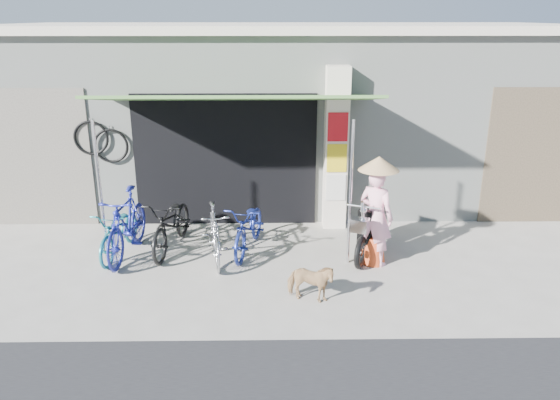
{
  "coord_description": "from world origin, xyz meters",
  "views": [
    {
      "loc": [
        -0.33,
        -7.36,
        3.83
      ],
      "look_at": [
        -0.2,
        1.0,
        1.0
      ],
      "focal_mm": 35.0,
      "sensor_mm": 36.0,
      "label": 1
    }
  ],
  "objects_px": {
    "bike_silver": "(215,234)",
    "bike_navy": "(249,227)",
    "bike_teal": "(120,231)",
    "bike_blue": "(127,224)",
    "bike_black": "(172,223)",
    "nun": "(376,212)",
    "street_dog": "(310,282)",
    "moped": "(372,225)"
  },
  "relations": [
    {
      "from": "bike_teal",
      "to": "bike_silver",
      "type": "xyz_separation_m",
      "value": [
        1.61,
        -0.25,
        0.04
      ]
    },
    {
      "from": "street_dog",
      "to": "bike_navy",
      "type": "bearing_deg",
      "value": 44.75
    },
    {
      "from": "bike_silver",
      "to": "bike_navy",
      "type": "distance_m",
      "value": 0.66
    },
    {
      "from": "bike_blue",
      "to": "bike_black",
      "type": "distance_m",
      "value": 0.75
    },
    {
      "from": "bike_teal",
      "to": "bike_blue",
      "type": "xyz_separation_m",
      "value": [
        0.15,
        -0.05,
        0.14
      ]
    },
    {
      "from": "street_dog",
      "to": "moped",
      "type": "relative_size",
      "value": 0.4
    },
    {
      "from": "bike_blue",
      "to": "nun",
      "type": "bearing_deg",
      "value": -0.13
    },
    {
      "from": "bike_navy",
      "to": "bike_black",
      "type": "bearing_deg",
      "value": -171.67
    },
    {
      "from": "moped",
      "to": "bike_silver",
      "type": "bearing_deg",
      "value": -149.68
    },
    {
      "from": "bike_teal",
      "to": "bike_silver",
      "type": "bearing_deg",
      "value": -2.34
    },
    {
      "from": "bike_teal",
      "to": "nun",
      "type": "height_order",
      "value": "nun"
    },
    {
      "from": "street_dog",
      "to": "bike_teal",
      "type": "bearing_deg",
      "value": 79.15
    },
    {
      "from": "bike_navy",
      "to": "street_dog",
      "type": "bearing_deg",
      "value": -50.39
    },
    {
      "from": "bike_silver",
      "to": "moped",
      "type": "height_order",
      "value": "moped"
    },
    {
      "from": "bike_teal",
      "to": "street_dog",
      "type": "relative_size",
      "value": 2.29
    },
    {
      "from": "bike_silver",
      "to": "moped",
      "type": "bearing_deg",
      "value": -3.33
    },
    {
      "from": "street_dog",
      "to": "moped",
      "type": "xyz_separation_m",
      "value": [
        1.15,
        1.7,
        0.18
      ]
    },
    {
      "from": "bike_teal",
      "to": "bike_silver",
      "type": "height_order",
      "value": "bike_silver"
    },
    {
      "from": "bike_black",
      "to": "bike_blue",
      "type": "bearing_deg",
      "value": -151.25
    },
    {
      "from": "bike_navy",
      "to": "nun",
      "type": "xyz_separation_m",
      "value": [
        2.04,
        -0.51,
        0.44
      ]
    },
    {
      "from": "moped",
      "to": "nun",
      "type": "distance_m",
      "value": 0.61
    },
    {
      "from": "moped",
      "to": "street_dog",
      "type": "bearing_deg",
      "value": -100.58
    },
    {
      "from": "bike_teal",
      "to": "bike_navy",
      "type": "xyz_separation_m",
      "value": [
        2.16,
        0.12,
        0.02
      ]
    },
    {
      "from": "bike_teal",
      "to": "bike_black",
      "type": "xyz_separation_m",
      "value": [
        0.84,
        0.2,
        0.06
      ]
    },
    {
      "from": "bike_teal",
      "to": "bike_blue",
      "type": "distance_m",
      "value": 0.21
    },
    {
      "from": "bike_blue",
      "to": "bike_navy",
      "type": "xyz_separation_m",
      "value": [
        2.01,
        0.17,
        -0.12
      ]
    },
    {
      "from": "bike_silver",
      "to": "bike_navy",
      "type": "relative_size",
      "value": 0.91
    },
    {
      "from": "bike_blue",
      "to": "street_dog",
      "type": "bearing_deg",
      "value": -23.73
    },
    {
      "from": "bike_teal",
      "to": "bike_blue",
      "type": "bearing_deg",
      "value": -13.85
    },
    {
      "from": "bike_teal",
      "to": "bike_navy",
      "type": "relative_size",
      "value": 0.95
    },
    {
      "from": "bike_blue",
      "to": "bike_black",
      "type": "bearing_deg",
      "value": 24.94
    },
    {
      "from": "bike_teal",
      "to": "street_dog",
      "type": "height_order",
      "value": "bike_teal"
    },
    {
      "from": "bike_silver",
      "to": "street_dog",
      "type": "height_order",
      "value": "bike_silver"
    },
    {
      "from": "bike_silver",
      "to": "nun",
      "type": "bearing_deg",
      "value": -13.34
    },
    {
      "from": "bike_blue",
      "to": "bike_black",
      "type": "relative_size",
      "value": 1.03
    },
    {
      "from": "bike_navy",
      "to": "nun",
      "type": "height_order",
      "value": "nun"
    },
    {
      "from": "bike_silver",
      "to": "bike_navy",
      "type": "xyz_separation_m",
      "value": [
        0.55,
        0.37,
        -0.02
      ]
    },
    {
      "from": "bike_black",
      "to": "street_dog",
      "type": "distance_m",
      "value": 2.9
    },
    {
      "from": "bike_teal",
      "to": "street_dog",
      "type": "bearing_deg",
      "value": -21.64
    },
    {
      "from": "nun",
      "to": "moped",
      "type": "bearing_deg",
      "value": -54.59
    },
    {
      "from": "bike_blue",
      "to": "street_dog",
      "type": "height_order",
      "value": "bike_blue"
    },
    {
      "from": "bike_teal",
      "to": "bike_silver",
      "type": "relative_size",
      "value": 1.04
    }
  ]
}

